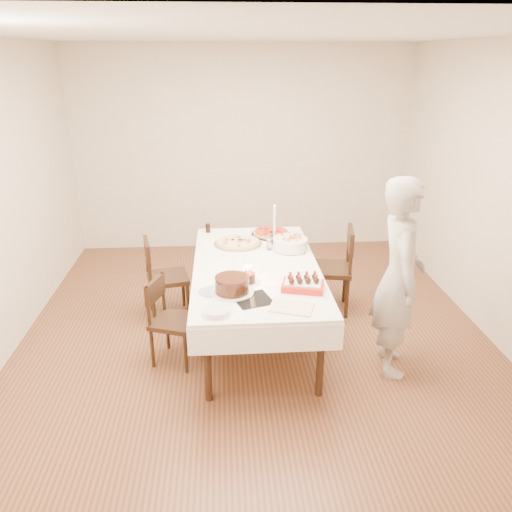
{
  "coord_description": "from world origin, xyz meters",
  "views": [
    {
      "loc": [
        -0.29,
        -4.23,
        2.55
      ],
      "look_at": [
        0.01,
        -0.02,
        0.84
      ],
      "focal_mm": 35.0,
      "sensor_mm": 36.0,
      "label": 1
    }
  ],
  "objects": [
    {
      "name": "wall_right",
      "position": [
        2.25,
        0.0,
        1.35
      ],
      "size": [
        0.04,
        5.0,
        2.7
      ],
      "primitive_type": "cube",
      "color": "beige",
      "rests_on": "floor"
    },
    {
      "name": "red_placemat",
      "position": [
        0.39,
        0.37,
        0.75
      ],
      "size": [
        0.31,
        0.31,
        0.01
      ],
      "primitive_type": "cube",
      "rotation": [
        0.0,
        0.0,
        -0.15
      ],
      "color": "#B21E1E",
      "rests_on": "dining_table"
    },
    {
      "name": "chair_right_savory",
      "position": [
        0.81,
        0.49,
        0.46
      ],
      "size": [
        0.55,
        0.55,
        0.93
      ],
      "primitive_type": null,
      "rotation": [
        0.0,
        0.0,
        -0.17
      ],
      "color": "#321D10",
      "rests_on": "floor"
    },
    {
      "name": "shaker_pair",
      "position": [
        0.16,
        0.35,
        0.81
      ],
      "size": [
        0.13,
        0.13,
        0.12
      ],
      "primitive_type": null,
      "rotation": [
        0.0,
        0.0,
        0.39
      ],
      "color": "white",
      "rests_on": "dining_table"
    },
    {
      "name": "pasta_bowl",
      "position": [
        0.37,
        0.35,
        0.81
      ],
      "size": [
        0.38,
        0.38,
        0.11
      ],
      "primitive_type": "cylinder",
      "rotation": [
        0.0,
        0.0,
        -0.13
      ],
      "color": "white",
      "rests_on": "dining_table"
    },
    {
      "name": "cola_glass",
      "position": [
        -0.45,
        0.92,
        0.8
      ],
      "size": [
        0.06,
        0.06,
        0.1
      ],
      "primitive_type": "cylinder",
      "rotation": [
        0.0,
        0.0,
        0.08
      ],
      "color": "black",
      "rests_on": "dining_table"
    },
    {
      "name": "box_lid",
      "position": [
        0.21,
        -0.88,
        0.75
      ],
      "size": [
        0.38,
        0.32,
        0.03
      ],
      "primitive_type": "cube",
      "rotation": [
        0.0,
        0.0,
        -0.36
      ],
      "color": "beige",
      "rests_on": "dining_table"
    },
    {
      "name": "dining_table",
      "position": [
        0.01,
        -0.02,
        0.38
      ],
      "size": [
        1.73,
        2.38,
        0.75
      ],
      "primitive_type": "cube",
      "rotation": [
        0.0,
        0.0,
        0.3
      ],
      "color": "white",
      "rests_on": "floor"
    },
    {
      "name": "birthday_cake",
      "position": [
        -0.09,
        -0.39,
        0.83
      ],
      "size": [
        0.16,
        0.16,
        0.13
      ],
      "primitive_type": "cylinder",
      "rotation": [
        0.0,
        0.0,
        0.39
      ],
      "color": "#371C0F",
      "rests_on": "dining_table"
    },
    {
      "name": "pizza_white",
      "position": [
        -0.14,
        0.52,
        0.77
      ],
      "size": [
        0.6,
        0.6,
        0.04
      ],
      "primitive_type": "cylinder",
      "rotation": [
        0.0,
        0.0,
        -0.25
      ],
      "color": "beige",
      "rests_on": "dining_table"
    },
    {
      "name": "ceiling",
      "position": [
        0.0,
        0.0,
        2.7
      ],
      "size": [
        5.0,
        5.0,
        0.0
      ],
      "primitive_type": "plane",
      "rotation": [
        3.14,
        0.0,
        0.0
      ],
      "color": "white",
      "rests_on": "wall_back"
    },
    {
      "name": "strawberry_box",
      "position": [
        0.36,
        -0.55,
        0.79
      ],
      "size": [
        0.38,
        0.3,
        0.08
      ],
      "primitive_type": null,
      "rotation": [
        0.0,
        0.0,
        -0.25
      ],
      "color": "red",
      "rests_on": "dining_table"
    },
    {
      "name": "taper_candle",
      "position": [
        0.23,
        0.54,
        0.96
      ],
      "size": [
        0.12,
        0.12,
        0.42
      ],
      "primitive_type": "cylinder",
      "rotation": [
        0.0,
        0.0,
        0.36
      ],
      "color": "white",
      "rests_on": "dining_table"
    },
    {
      "name": "layer_cake",
      "position": [
        -0.23,
        -0.58,
        0.82
      ],
      "size": [
        0.46,
        0.46,
        0.14
      ],
      "primitive_type": "cylinder",
      "rotation": [
        0.0,
        0.0,
        -0.35
      ],
      "color": "#36180D",
      "rests_on": "dining_table"
    },
    {
      "name": "chair_left_dessert",
      "position": [
        -0.73,
        -0.38,
        0.39
      ],
      "size": [
        0.51,
        0.51,
        0.78
      ],
      "primitive_type": null,
      "rotation": [
        0.0,
        0.0,
        2.81
      ],
      "color": "#321D10",
      "rests_on": "floor"
    },
    {
      "name": "plate_stack",
      "position": [
        -0.36,
        -0.93,
        0.77
      ],
      "size": [
        0.27,
        0.27,
        0.04
      ],
      "primitive_type": "cylinder",
      "rotation": [
        0.0,
        0.0,
        -0.34
      ],
      "color": "white",
      "rests_on": "dining_table"
    },
    {
      "name": "floor",
      "position": [
        0.0,
        0.0,
        0.0
      ],
      "size": [
        5.0,
        5.0,
        0.0
      ],
      "primitive_type": "plane",
      "color": "#4E2D1B",
      "rests_on": "ground"
    },
    {
      "name": "chair_left_savory",
      "position": [
        -0.87,
        0.46,
        0.43
      ],
      "size": [
        0.52,
        0.52,
        0.86
      ],
      "primitive_type": null,
      "rotation": [
        0.0,
        0.0,
        3.35
      ],
      "color": "#321D10",
      "rests_on": "floor"
    },
    {
      "name": "wall_front",
      "position": [
        0.0,
        -2.5,
        1.35
      ],
      "size": [
        4.5,
        0.04,
        2.7
      ],
      "primitive_type": "cube",
      "color": "beige",
      "rests_on": "floor"
    },
    {
      "name": "china_plate",
      "position": [
        -0.4,
        -0.56,
        0.75
      ],
      "size": [
        0.23,
        0.23,
        0.01
      ],
      "primitive_type": "cylinder",
      "rotation": [
        0.0,
        0.0,
        -0.15
      ],
      "color": "white",
      "rests_on": "dining_table"
    },
    {
      "name": "person",
      "position": [
        1.14,
        -0.6,
        0.85
      ],
      "size": [
        0.49,
        0.67,
        1.7
      ],
      "primitive_type": "imported",
      "rotation": [
        0.0,
        0.0,
        1.43
      ],
      "color": "beige",
      "rests_on": "floor"
    },
    {
      "name": "cake_board",
      "position": [
        -0.07,
        -0.72,
        0.75
      ],
      "size": [
        0.35,
        0.35,
        0.01
      ],
      "primitive_type": "cube",
      "rotation": [
        0.0,
        0.0,
        0.31
      ],
      "color": "black",
      "rests_on": "dining_table"
    },
    {
      "name": "wall_back",
      "position": [
        0.0,
        2.5,
        1.35
      ],
      "size": [
        4.5,
        0.04,
        2.7
      ],
      "primitive_type": "cube",
      "color": "beige",
      "rests_on": "floor"
    },
    {
      "name": "pizza_pepperoni",
      "position": [
        0.22,
        0.8,
        0.77
      ],
      "size": [
        0.47,
        0.47,
        0.04
      ],
      "primitive_type": "cylinder",
      "rotation": [
        0.0,
        0.0,
        -0.14
      ],
      "color": "red",
      "rests_on": "dining_table"
    }
  ]
}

